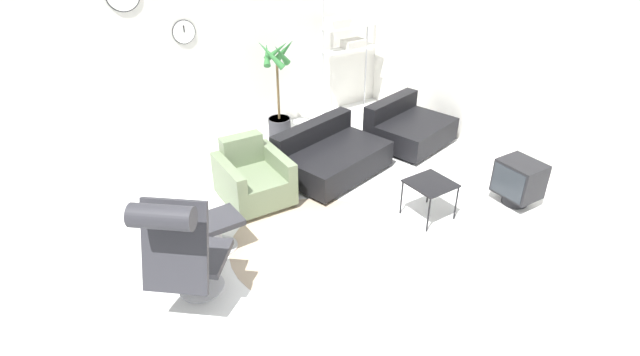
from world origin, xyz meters
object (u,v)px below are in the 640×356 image
(ottoman, at_px, (218,226))
(potted_plant, at_px, (278,101))
(armchair_red, at_px, (253,180))
(lounge_chair, at_px, (180,245))
(couch_second, at_px, (408,129))
(crt_television, at_px, (519,181))
(shelf_unit, at_px, (347,36))
(side_table, at_px, (430,186))
(couch_low, at_px, (331,157))

(ottoman, distance_m, potted_plant, 2.84)
(potted_plant, bearing_deg, armchair_red, -129.74)
(ottoman, distance_m, armchair_red, 0.98)
(lounge_chair, distance_m, couch_second, 4.27)
(crt_television, bearing_deg, ottoman, 72.00)
(shelf_unit, bearing_deg, side_table, -109.52)
(lounge_chair, height_order, potted_plant, potted_plant)
(couch_second, bearing_deg, shelf_unit, -102.29)
(lounge_chair, xyz_separation_m, couch_low, (2.51, 1.37, -0.49))
(ottoman, distance_m, side_table, 2.39)
(armchair_red, distance_m, couch_low, 1.17)
(lounge_chair, height_order, couch_low, lounge_chair)
(side_table, bearing_deg, potted_plant, 96.34)
(armchair_red, height_order, couch_second, armchair_red)
(potted_plant, relative_size, shelf_unit, 0.76)
(crt_television, bearing_deg, armchair_red, 56.43)
(side_table, distance_m, crt_television, 1.16)
(couch_second, distance_m, shelf_unit, 1.85)
(lounge_chair, relative_size, armchair_red, 1.47)
(shelf_unit, bearing_deg, couch_low, -131.68)
(couch_low, height_order, side_table, couch_low)
(couch_second, xyz_separation_m, side_table, (-1.13, -1.57, 0.17))
(armchair_red, distance_m, potted_plant, 1.88)
(couch_low, bearing_deg, crt_television, 113.69)
(couch_second, bearing_deg, side_table, 40.55)
(armchair_red, bearing_deg, side_table, 138.92)
(crt_television, relative_size, potted_plant, 0.37)
(couch_low, xyz_separation_m, couch_second, (1.47, 0.09, -0.00))
(couch_second, relative_size, potted_plant, 0.85)
(potted_plant, bearing_deg, ottoman, -132.94)
(couch_second, distance_m, side_table, 1.94)
(armchair_red, relative_size, potted_plant, 0.57)
(couch_second, height_order, crt_television, couch_second)
(couch_low, height_order, shelf_unit, shelf_unit)
(couch_second, distance_m, crt_television, 1.96)
(potted_plant, distance_m, shelf_unit, 1.60)
(couch_low, bearing_deg, potted_plant, -104.51)
(ottoman, relative_size, potted_plant, 0.31)
(ottoman, distance_m, crt_television, 3.54)
(lounge_chair, bearing_deg, side_table, 38.59)
(couch_second, distance_m, potted_plant, 1.98)
(armchair_red, bearing_deg, couch_low, -175.76)
(ottoman, height_order, crt_television, crt_television)
(couch_second, xyz_separation_m, potted_plant, (-1.45, 1.31, 0.33))
(ottoman, height_order, shelf_unit, shelf_unit)
(couch_second, bearing_deg, couch_low, -10.05)
(couch_second, xyz_separation_m, shelf_unit, (-0.04, 1.52, 1.06))
(armchair_red, height_order, couch_low, armchair_red)
(crt_television, bearing_deg, potted_plant, 25.03)
(couch_low, relative_size, potted_plant, 1.03)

